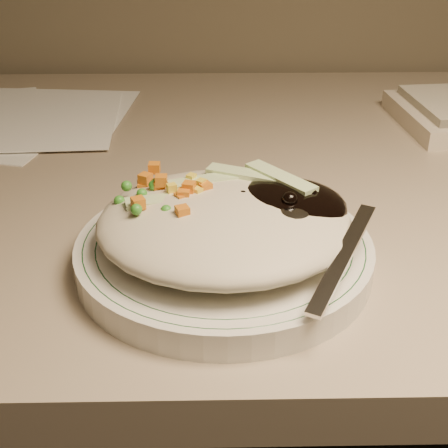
{
  "coord_description": "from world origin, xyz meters",
  "views": [
    {
      "loc": [
        -0.11,
        0.76,
        1.01
      ],
      "look_at": [
        -0.1,
        1.18,
        0.78
      ],
      "focal_mm": 50.0,
      "sensor_mm": 36.0,
      "label": 1
    }
  ],
  "objects": [
    {
      "name": "desk",
      "position": [
        0.0,
        1.38,
        0.54
      ],
      "size": [
        1.4,
        0.7,
        0.74
      ],
      "color": "gray",
      "rests_on": "ground"
    },
    {
      "name": "plate",
      "position": [
        -0.1,
        1.18,
        0.75
      ],
      "size": [
        0.23,
        0.23,
        0.02
      ],
      "primitive_type": "cylinder",
      "color": "silver",
      "rests_on": "desk"
    },
    {
      "name": "plate_rim",
      "position": [
        -0.1,
        1.18,
        0.76
      ],
      "size": [
        0.22,
        0.22,
        0.0
      ],
      "color": "#144723",
      "rests_on": "plate"
    },
    {
      "name": "meal",
      "position": [
        -0.09,
        1.17,
        0.78
      ],
      "size": [
        0.21,
        0.19,
        0.05
      ],
      "color": "#BEB39A",
      "rests_on": "plate"
    }
  ]
}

